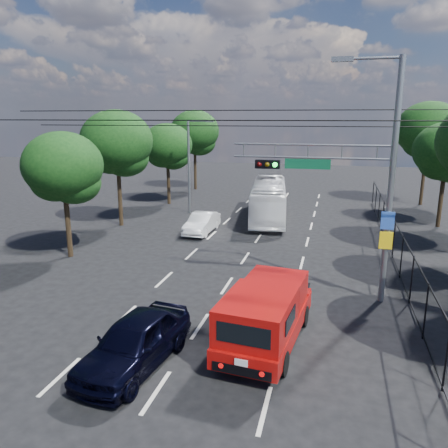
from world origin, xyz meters
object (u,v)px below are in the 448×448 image
(signal_mast, at_px, (359,172))
(navy_hatchback, at_px, (135,342))
(white_bus, at_px, (269,200))
(red_pickup, at_px, (266,313))
(white_van, at_px, (202,223))

(signal_mast, bearing_deg, navy_hatchback, -132.84)
(signal_mast, distance_m, white_bus, 15.22)
(red_pickup, distance_m, white_bus, 18.52)
(signal_mast, height_order, white_van, signal_mast)
(red_pickup, relative_size, white_bus, 0.58)
(navy_hatchback, bearing_deg, white_bus, 95.22)
(white_bus, height_order, white_van, white_bus)
(red_pickup, height_order, white_bus, white_bus)
(signal_mast, distance_m, navy_hatchback, 10.42)
(navy_hatchback, xyz_separation_m, white_bus, (0.88, 20.55, 0.61))
(signal_mast, bearing_deg, red_pickup, -120.89)
(white_bus, bearing_deg, red_pickup, -89.03)
(signal_mast, distance_m, red_pickup, 6.83)
(red_pickup, height_order, navy_hatchback, red_pickup)
(red_pickup, xyz_separation_m, white_van, (-6.27, 13.15, -0.47))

